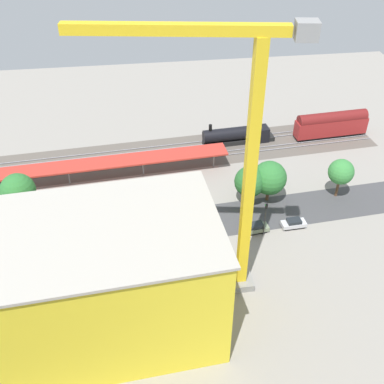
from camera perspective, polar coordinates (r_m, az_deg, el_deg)
name	(u,v)px	position (r m, az deg, el deg)	size (l,w,h in m)	color
ground_plane	(182,212)	(84.89, -1.23, -2.46)	(145.15, 145.15, 0.00)	gray
rail_bed	(171,153)	(101.22, -2.57, 4.72)	(90.72, 13.20, 0.01)	#5B544C
street_asphalt	(184,225)	(82.19, -0.94, -4.01)	(90.72, 9.00, 0.01)	#424244
track_rails	(171,153)	(101.13, -2.57, 4.80)	(90.45, 13.83, 0.12)	#9E9EA8
platform_canopy_near	(105,163)	(92.52, -10.53, 3.53)	(48.71, 8.25, 4.10)	#B73328
locomotive	(239,135)	(104.65, 5.72, 6.90)	(16.30, 4.05, 5.21)	black
passenger_coach	(331,124)	(110.51, 16.63, 7.97)	(16.79, 4.17, 5.98)	black
parked_car_0	(294,224)	(83.23, 12.29, -3.79)	(4.39, 2.11, 1.58)	black
parked_car_1	(255,228)	(81.08, 7.71, -4.39)	(4.78, 2.35, 1.71)	black
parked_car_2	(208,231)	(79.88, 1.97, -4.75)	(4.33, 1.96, 1.74)	black
parked_car_3	(165,238)	(78.63, -3.35, -5.61)	(4.41, 2.05, 1.73)	black
parked_car_4	(127,241)	(78.81, -7.95, -5.92)	(4.49, 1.97, 1.58)	black
parked_car_5	(81,243)	(79.72, -13.35, -6.06)	(4.60, 2.30, 1.73)	black
parked_car_6	(32,250)	(80.74, -18.90, -6.74)	(4.37, 2.20, 1.56)	black
construction_building	(94,284)	(62.01, -11.90, -10.96)	(31.65, 18.16, 17.21)	yellow
construction_roof_slab	(84,233)	(55.92, -13.02, -4.86)	(32.25, 18.76, 0.40)	#ADA89E
tower_crane	(235,154)	(57.60, 5.28, 4.59)	(26.67, 5.87, 39.31)	gray
box_truck_0	(92,240)	(78.40, -12.05, -5.79)	(10.16, 3.54, 3.43)	black
box_truck_1	(39,248)	(79.05, -18.12, -6.56)	(9.76, 3.03, 3.65)	black
street_tree_0	(269,178)	(85.97, 9.43, 1.70)	(6.27, 6.27, 8.12)	brown
street_tree_1	(249,184)	(85.00, 7.00, 0.94)	(4.09, 4.09, 6.38)	brown
street_tree_2	(86,197)	(83.63, -12.85, -0.65)	(4.43, 4.43, 6.35)	brown
street_tree_3	(341,172)	(89.83, 17.72, 2.34)	(4.75, 4.75, 7.84)	brown
street_tree_4	(250,182)	(84.94, 7.07, 1.26)	(5.67, 5.67, 7.58)	brown
street_tree_5	(18,191)	(85.56, -20.47, 0.15)	(6.07, 6.07, 8.93)	brown
traffic_light	(266,215)	(78.42, 8.96, -2.74)	(0.50, 0.36, 6.57)	#333333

